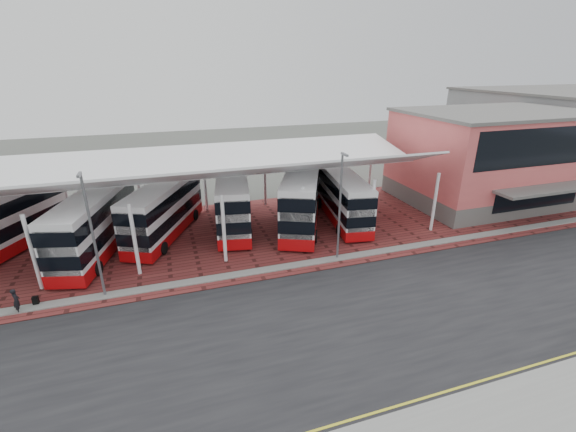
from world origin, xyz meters
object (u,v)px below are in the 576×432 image
Objects in this scene: terminal at (492,156)px; bus_2 at (164,210)px; bus_1 at (95,224)px; pedestrian at (16,301)px; bus_0 at (0,224)px; bus_3 at (233,200)px; bus_5 at (343,198)px; bus_4 at (302,198)px.

terminal reaches higher than bus_2.
terminal is 38.08m from bus_1.
pedestrian is at bearing -102.67° from bus_1.
bus_0 reaches higher than bus_2.
bus_2 is 7.03× the size of pedestrian.
bus_2 is (-32.96, 0.76, -2.37)m from terminal.
pedestrian is (-14.49, -9.10, -1.55)m from bus_3.
bus_3 is at bearing 177.52° from terminal.
bus_0 reaches higher than bus_1.
bus_5 is at bearing -1.52° from bus_3.
bus_2 is 0.94× the size of bus_3.
bus_4 is at bearing -89.26° from pedestrian.
bus_2 is at bearing -165.90° from bus_3.
bus_5 reaches higher than pedestrian.
bus_5 is (20.61, 0.14, -0.15)m from bus_1.
bus_2 is 12.34m from pedestrian.
bus_0 is 7.09m from bus_1.
bus_1 is 7.47× the size of pedestrian.
terminal is at bearing 7.53° from bus_3.
bus_2 is (11.81, -0.39, -0.15)m from bus_0.
terminal reaches higher than bus_4.
bus_0 is at bearing 178.53° from terminal.
terminal is 44.84m from bus_0.
bus_2 is 5.85m from bus_3.
bus_4 is 3.89m from bus_5.
bus_0 is 17.65m from bus_3.
bus_3 is at bearing 29.32° from bus_2.
bus_3 is at bearing 27.74° from bus_0.
bus_4 is (11.70, -1.27, 0.26)m from bus_2.
terminal is 1.69× the size of bus_2.
bus_4 is (16.74, 0.44, 0.17)m from bus_1.
terminal is 1.70× the size of bus_5.
bus_2 is 11.77m from bus_4.
bus_4 is at bearing -178.63° from terminal.
bus_0 reaches higher than pedestrian.
terminal is at bearing 25.41° from bus_4.
bus_3 reaches higher than bus_5.
bus_3 is 1.08× the size of bus_5.
terminal reaches higher than pedestrian.
terminal is 27.24m from bus_3.
bus_0 is 27.45m from bus_5.
bus_5 is 25.28m from pedestrian.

